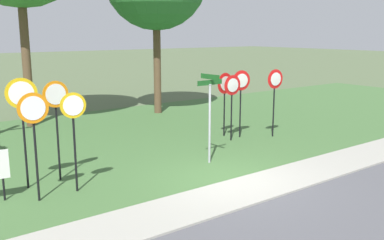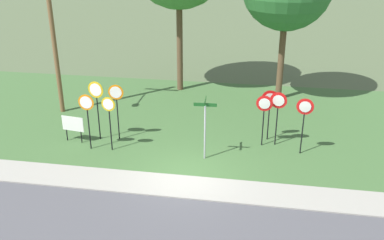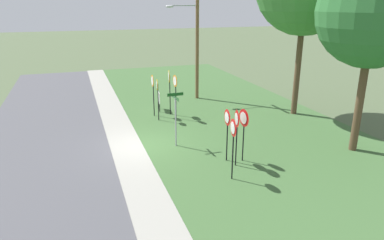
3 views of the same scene
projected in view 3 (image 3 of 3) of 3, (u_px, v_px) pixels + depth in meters
The scene contains 16 objects.
ground_plane at pixel (143, 146), 17.77m from camera, with size 160.00×160.00×0.00m, color #4C5B3D.
road_asphalt at pixel (40, 159), 16.31m from camera, with size 44.00×6.40×0.01m, color #4C4C51.
sidewalk_strip at pixel (127, 148), 17.52m from camera, with size 44.00×1.60×0.06m, color #99968C.
grass_median at pixel (250, 133), 19.58m from camera, with size 44.00×12.00×0.04m, color #3D6033.
stop_sign_near_left at pixel (158, 91), 21.00m from camera, with size 0.63×0.13×2.53m.
stop_sign_near_right at pixel (169, 82), 22.04m from camera, with size 0.76×0.17×2.86m.
stop_sign_far_left at pixel (153, 86), 21.83m from camera, with size 0.72×0.10×2.61m.
stop_sign_far_center at pixel (175, 87), 21.31m from camera, with size 0.70×0.11×2.71m.
yield_sign_near_left at pixel (227, 123), 15.51m from camera, with size 0.74×0.11×2.43m.
yield_sign_near_right at pixel (236, 124), 14.99m from camera, with size 0.75×0.17×2.56m.
yield_sign_far_left at pixel (233, 135), 13.80m from camera, with size 0.73×0.12×2.59m.
yield_sign_far_right at pixel (243, 123), 15.50m from camera, with size 0.80×0.12×2.45m.
street_name_post at pixel (176, 115), 17.24m from camera, with size 0.96×0.82×2.73m.
utility_pole at pixel (195, 30), 24.93m from camera, with size 2.10×2.41×9.23m.
notice_board at pixel (159, 98), 23.28m from camera, with size 1.09×0.19×1.25m.
oak_tree_right at pixel (374, 12), 15.23m from camera, with size 4.93×4.93×8.95m.
Camera 3 is at (16.36, -2.90, 6.90)m, focal length 32.98 mm.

